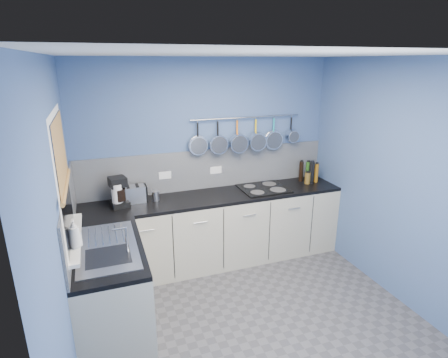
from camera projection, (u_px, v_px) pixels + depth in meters
floor at (254, 321)px, 3.61m from camera, size 3.20×3.00×0.02m
ceiling at (263, 53)px, 2.82m from camera, size 3.20×3.00×0.02m
wall_back at (207, 161)px, 4.57m from camera, size 3.20×0.02×2.50m
wall_front at (382, 306)px, 1.86m from camera, size 3.20×0.02×2.50m
wall_left at (61, 230)px, 2.70m from camera, size 0.02×3.00×2.50m
wall_right at (400, 183)px, 3.73m from camera, size 0.02×3.00×2.50m
backsplash_back at (208, 169)px, 4.58m from camera, size 3.20×0.02×0.50m
backsplash_left at (69, 212)px, 3.27m from camera, size 0.02×1.80×0.50m
cabinet_run_back at (216, 230)px, 4.54m from camera, size 3.20×0.60×0.86m
worktop_back at (215, 197)px, 4.40m from camera, size 3.20×0.60×0.04m
cabinet_run_left at (112, 293)px, 3.32m from camera, size 0.60×1.20×0.86m
worktop_left at (107, 249)px, 3.18m from camera, size 0.60×1.20×0.04m
window_frame at (63, 180)px, 2.88m from camera, size 0.01×1.00×1.10m
window_glass at (64, 180)px, 2.88m from camera, size 0.01×0.90×1.00m
bamboo_blind at (61, 152)px, 2.82m from camera, size 0.01×0.90×0.55m
window_sill at (75, 238)px, 3.05m from camera, size 0.10×0.98×0.03m
sink_unit at (107, 247)px, 3.17m from camera, size 0.50×0.95×0.01m
mixer_tap at (127, 240)px, 3.02m from camera, size 0.12×0.08×0.26m
socket_left at (165, 175)px, 4.39m from camera, size 0.15×0.01×0.09m
socket_right at (216, 170)px, 4.60m from camera, size 0.15×0.01×0.09m
pot_rail at (247, 117)px, 4.51m from camera, size 1.45×0.02×0.02m
soap_bottle_a at (74, 233)px, 2.83m from camera, size 0.10×0.10×0.24m
soap_bottle_b at (75, 236)px, 2.86m from camera, size 0.10×0.10×0.17m
paper_towel at (117, 196)px, 3.99m from camera, size 0.12×0.12×0.27m
coffee_maker at (119, 192)px, 4.02m from camera, size 0.22×0.24×0.33m
toaster at (133, 194)px, 4.16m from camera, size 0.29×0.17×0.19m
canister at (156, 196)px, 4.21m from camera, size 0.10×0.10×0.11m
hob at (264, 188)px, 4.61m from camera, size 0.58×0.51×0.01m
pan_0 at (198, 138)px, 4.36m from camera, size 0.23×0.06×0.42m
pan_1 at (218, 137)px, 4.44m from camera, size 0.24×0.08×0.43m
pan_2 at (237, 135)px, 4.53m from camera, size 0.24×0.12×0.43m
pan_3 at (256, 134)px, 4.61m from camera, size 0.23×0.12×0.42m
pan_4 at (274, 133)px, 4.69m from camera, size 0.24×0.06×0.43m
pan_5 at (291, 129)px, 4.76m from camera, size 0.16×0.12×0.35m
condiment_0 at (312, 175)px, 4.96m from camera, size 0.07×0.07×0.13m
condiment_1 at (308, 171)px, 4.92m from camera, size 0.06×0.06×0.25m
condiment_2 at (301, 171)px, 4.88m from camera, size 0.06×0.06×0.27m
condiment_3 at (316, 173)px, 4.84m from camera, size 0.05×0.05×0.25m
condiment_4 at (312, 173)px, 4.80m from camera, size 0.07×0.07×0.28m
condiment_5 at (308, 178)px, 4.79m from camera, size 0.07×0.07×0.15m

